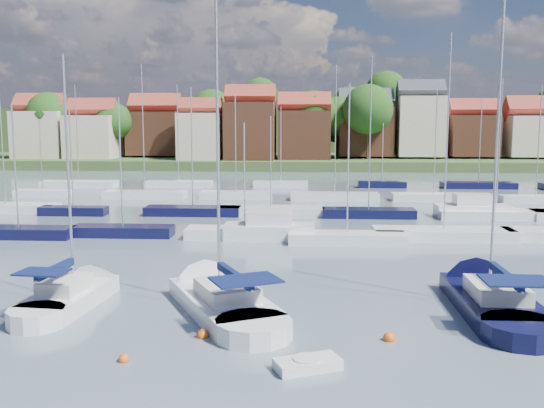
{
  "coord_description": "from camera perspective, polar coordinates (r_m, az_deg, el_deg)",
  "views": [
    {
      "loc": [
        -2.37,
        -26.37,
        9.21
      ],
      "look_at": [
        -4.75,
        14.0,
        3.61
      ],
      "focal_mm": 40.0,
      "sensor_mm": 36.0,
      "label": 1
    }
  ],
  "objects": [
    {
      "name": "buoy_c",
      "position": [
        26.69,
        -6.54,
        -12.36
      ],
      "size": [
        0.52,
        0.52,
        0.52
      ],
      "primitive_type": "sphere",
      "color": "#D85914",
      "rests_on": "ground"
    },
    {
      "name": "ground",
      "position": [
        67.05,
        5.37,
        -0.05
      ],
      "size": [
        260.0,
        260.0,
        0.0
      ],
      "primitive_type": "plane",
      "color": "#4B5B66",
      "rests_on": "ground"
    },
    {
      "name": "buoy_e",
      "position": [
        34.31,
        17.24,
        -8.05
      ],
      "size": [
        0.53,
        0.53,
        0.53
      ],
      "primitive_type": "sphere",
      "color": "#D85914",
      "rests_on": "ground"
    },
    {
      "name": "sailboat_left",
      "position": [
        33.09,
        -17.7,
        -8.01
      ],
      "size": [
        3.54,
        10.01,
        13.42
      ],
      "rotation": [
        0.0,
        0.0,
        1.47
      ],
      "color": "silver",
      "rests_on": "ground"
    },
    {
      "name": "sailboat_navy",
      "position": [
        33.36,
        19.19,
        -7.97
      ],
      "size": [
        3.45,
        12.88,
        17.76
      ],
      "rotation": [
        0.0,
        0.0,
        1.57
      ],
      "color": "black",
      "rests_on": "ground"
    },
    {
      "name": "buoy_d",
      "position": [
        26.65,
        10.97,
        -12.49
      ],
      "size": [
        0.53,
        0.53,
        0.53
      ],
      "primitive_type": "sphere",
      "color": "#D85914",
      "rests_on": "ground"
    },
    {
      "name": "tender",
      "position": [
        23.36,
        3.37,
        -14.82
      ],
      "size": [
        2.69,
        2.01,
        0.53
      ],
      "rotation": [
        0.0,
        0.0,
        0.41
      ],
      "color": "silver",
      "rests_on": "ground"
    },
    {
      "name": "buoy_b",
      "position": [
        24.75,
        -13.78,
        -14.21
      ],
      "size": [
        0.43,
        0.43,
        0.43
      ],
      "primitive_type": "sphere",
      "color": "#D85914",
      "rests_on": "ground"
    },
    {
      "name": "sailboat_centre",
      "position": [
        31.39,
        -5.6,
        -8.56
      ],
      "size": [
        8.67,
        12.85,
        17.18
      ],
      "rotation": [
        0.0,
        0.0,
        2.03
      ],
      "color": "silver",
      "rests_on": "ground"
    },
    {
      "name": "marina_field",
      "position": [
        62.29,
        7.28,
        -0.28
      ],
      "size": [
        79.62,
        41.41,
        15.93
      ],
      "color": "silver",
      "rests_on": "ground"
    },
    {
      "name": "far_shore_town",
      "position": [
        159.17,
        5.06,
        6.2
      ],
      "size": [
        212.46,
        90.0,
        22.27
      ],
      "color": "#41552A",
      "rests_on": "ground"
    }
  ]
}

